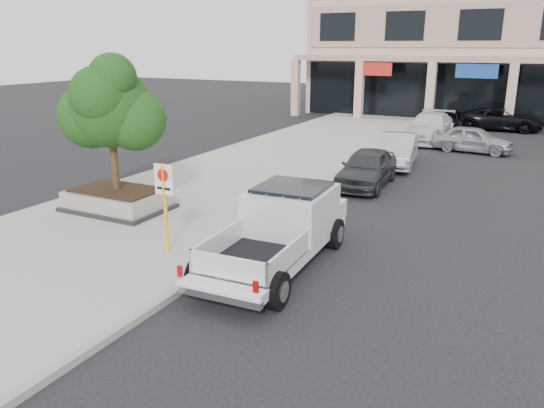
{
  "coord_description": "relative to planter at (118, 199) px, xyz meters",
  "views": [
    {
      "loc": [
        5.09,
        -10.12,
        5.25
      ],
      "look_at": [
        -0.88,
        1.5,
        1.3
      ],
      "focal_mm": 35.0,
      "sensor_mm": 36.0,
      "label": 1
    }
  ],
  "objects": [
    {
      "name": "ground",
      "position": [
        6.77,
        -2.12,
        -0.48
      ],
      "size": [
        120.0,
        120.0,
        0.0
      ],
      "primitive_type": "plane",
      "color": "black",
      "rests_on": "ground"
    },
    {
      "name": "sidewalk",
      "position": [
        1.27,
        3.88,
        -0.4
      ],
      "size": [
        8.0,
        52.0,
        0.15
      ],
      "primitive_type": "cube",
      "color": "gray",
      "rests_on": "ground"
    },
    {
      "name": "curb",
      "position": [
        5.22,
        3.88,
        -0.4
      ],
      "size": [
        0.2,
        52.0,
        0.15
      ],
      "primitive_type": "cube",
      "color": "gray",
      "rests_on": "ground"
    },
    {
      "name": "planter",
      "position": [
        0.0,
        0.0,
        0.0
      ],
      "size": [
        3.2,
        2.2,
        0.68
      ],
      "color": "black",
      "rests_on": "sidewalk"
    },
    {
      "name": "planter_tree",
      "position": [
        0.13,
        0.15,
        2.94
      ],
      "size": [
        2.9,
        2.55,
        4.0
      ],
      "color": "#332413",
      "rests_on": "planter"
    },
    {
      "name": "no_parking_sign",
      "position": [
        3.69,
        -2.2,
        1.16
      ],
      "size": [
        0.55,
        0.09,
        2.3
      ],
      "color": "yellow",
      "rests_on": "sidewalk"
    },
    {
      "name": "hedge",
      "position": [
        4.59,
        1.96,
        0.14
      ],
      "size": [
        1.1,
        0.99,
        0.93
      ],
      "primitive_type": "ellipsoid",
      "color": "#134516",
      "rests_on": "sidewalk"
    },
    {
      "name": "pickup_truck",
      "position": [
        6.42,
        -1.51,
        0.44
      ],
      "size": [
        2.39,
        5.89,
        1.83
      ],
      "primitive_type": null,
      "rotation": [
        0.0,
        0.0,
        0.04
      ],
      "color": "silver",
      "rests_on": "ground"
    },
    {
      "name": "curb_car_a",
      "position": [
        6.04,
        7.02,
        0.24
      ],
      "size": [
        1.91,
        4.3,
        1.44
      ],
      "primitive_type": "imported",
      "rotation": [
        0.0,
        0.0,
        0.05
      ],
      "color": "#2A2D2E",
      "rests_on": "ground"
    },
    {
      "name": "curb_car_b",
      "position": [
        6.17,
        11.06,
        0.24
      ],
      "size": [
        2.1,
        4.51,
        1.43
      ],
      "primitive_type": "imported",
      "rotation": [
        0.0,
        0.0,
        0.14
      ],
      "color": "#A7A9AF",
      "rests_on": "ground"
    },
    {
      "name": "curb_car_c",
      "position": [
        6.16,
        18.16,
        0.31
      ],
      "size": [
        2.2,
        5.4,
        1.57
      ],
      "primitive_type": "imported",
      "rotation": [
        0.0,
        0.0,
        -0.0
      ],
      "color": "silver",
      "rests_on": "ground"
    },
    {
      "name": "curb_car_d",
      "position": [
        6.41,
        21.48,
        0.22
      ],
      "size": [
        2.66,
        5.17,
        1.39
      ],
      "primitive_type": "imported",
      "rotation": [
        0.0,
        0.0,
        0.07
      ],
      "color": "black",
      "rests_on": "ground"
    },
    {
      "name": "lot_car_a",
      "position": [
        8.77,
        15.94,
        0.19
      ],
      "size": [
        4.02,
        1.93,
        1.33
      ],
      "primitive_type": "imported",
      "rotation": [
        0.0,
        0.0,
        1.47
      ],
      "color": "#9C9DA4",
      "rests_on": "ground"
    },
    {
      "name": "lot_car_d",
      "position": [
        9.37,
        24.31,
        0.23
      ],
      "size": [
        5.13,
        2.5,
        1.41
      ],
      "primitive_type": "imported",
      "rotation": [
        0.0,
        0.0,
        1.6
      ],
      "color": "black",
      "rests_on": "ground"
    }
  ]
}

